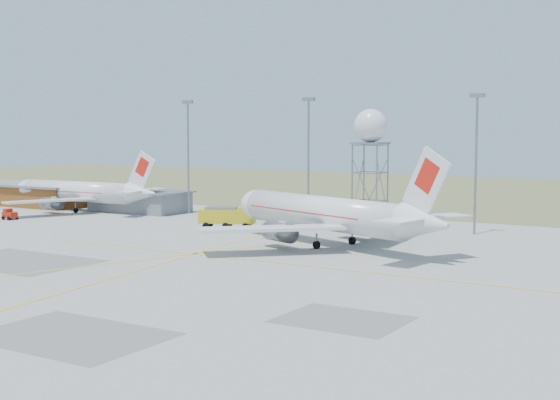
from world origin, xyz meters
The scene contains 12 objects.
ground centered at (0.00, 0.00, 0.00)m, with size 400.00×400.00×0.00m, color #A2A29D.
grass_strip centered at (0.00, 140.00, 0.01)m, with size 400.00×120.00×0.03m, color #616738.
building_orange centered at (-75.00, 62.00, 2.17)m, with size 33.00×12.00×4.30m.
building_grey centered at (-45.00, 64.00, 1.97)m, with size 19.00×10.00×3.90m.
mast_a centered at (-35.00, 66.00, 12.07)m, with size 2.20×0.50×20.50m.
mast_b centered at (-10.00, 66.00, 12.07)m, with size 2.20×0.50×20.50m.
mast_c centered at (18.00, 66.00, 12.07)m, with size 2.20×0.50×20.50m.
airliner_main centered at (4.73, 45.08, 4.12)m, with size 38.31×36.00×13.45m.
airliner_far centered at (-55.08, 58.86, 3.55)m, with size 34.08×33.11×11.59m.
radar_tower centered at (2.54, 63.01, 10.33)m, with size 5.08×5.08×18.41m.
fire_truck centered at (-16.42, 52.43, 1.65)m, with size 9.00×6.23×3.44m.
baggage_tug centered at (-55.05, 42.57, 0.69)m, with size 2.41×1.96×1.83m.
Camera 1 is at (53.14, -45.27, 15.37)m, focal length 50.00 mm.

